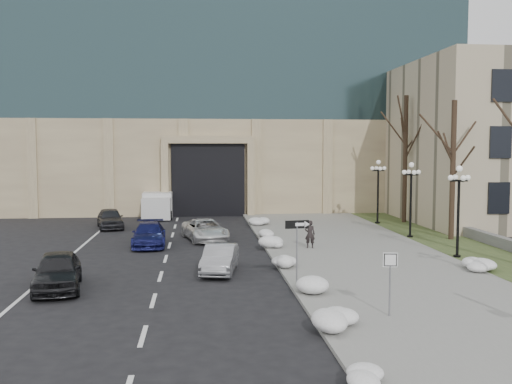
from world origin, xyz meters
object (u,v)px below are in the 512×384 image
Objects in this scene: lamppost_b at (459,199)px; car_a at (58,271)px; car_e at (110,218)px; lamppost_d at (378,183)px; one_way_sign at (301,232)px; keep_sign at (390,270)px; lamppost_c at (411,190)px; car_c at (149,234)px; car_b at (220,259)px; car_d at (205,230)px; pedestrian at (310,234)px; box_truck at (159,204)px.

car_a is at bearing -166.69° from lamppost_b.
car_a reaches higher than car_e.
lamppost_b is at bearing -90.00° from lamppost_d.
one_way_sign reaches higher than keep_sign.
lamppost_c is (9.01, 11.59, 0.80)m from one_way_sign.
car_a is at bearing -108.35° from car_c.
lamppost_b is at bearing 18.97° from car_b.
car_a reaches higher than car_d.
keep_sign reaches higher than pedestrian.
car_a is 25.69m from lamppost_d.
car_c is at bearing 115.39° from one_way_sign.
lamppost_b is 1.00× the size of lamppost_d.
car_a is 0.93× the size of lamppost_b.
pedestrian is at bearing 155.32° from lamppost_b.
box_truck is at bearing 158.25° from lamppost_d.
one_way_sign reaches higher than car_b.
car_a is 1.99× the size of keep_sign.
car_a is at bearing -95.55° from box_truck.
one_way_sign is (3.15, -3.12, 1.63)m from car_b.
car_d is 0.98× the size of lamppost_b.
one_way_sign is at bearing -150.51° from lamppost_b.
lamppost_b is (15.96, -5.49, 2.41)m from car_c.
keep_sign reaches higher than car_b.
keep_sign reaches higher than car_e.
lamppost_c reaches higher than car_a.
car_e reaches higher than car_c.
car_b is 19.44m from lamppost_d.
car_a is 19.38m from lamppost_b.
car_e is at bearing 124.91° from car_d.
keep_sign is at bearing -106.87° from lamppost_d.
lamppost_d is at bearing 55.63° from one_way_sign.
car_e is 0.87× the size of lamppost_d.
car_a is at bearing 168.19° from one_way_sign.
car_a is 12.98m from keep_sign.
car_a is 17.51m from car_e.
one_way_sign is at bearing -73.28° from box_truck.
car_a is at bearing 42.18° from pedestrian.
car_b is 1.41× the size of one_way_sign.
lamppost_d is (6.86, 22.61, 1.43)m from keep_sign.
car_a is at bearing 165.69° from keep_sign.
lamppost_d is (18.73, 17.43, 2.32)m from car_a.
one_way_sign reaches higher than car_e.
car_c is at bearing -88.27° from box_truck.
car_b is 0.82× the size of lamppost_c.
car_b is 0.83× the size of car_d.
car_c is at bearing 64.78° from car_a.
one_way_sign is 0.58× the size of lamppost_b.
one_way_sign reaches higher than car_d.
box_truck is at bearing 110.80° from car_b.
car_d is at bearing -155.27° from lamppost_d.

